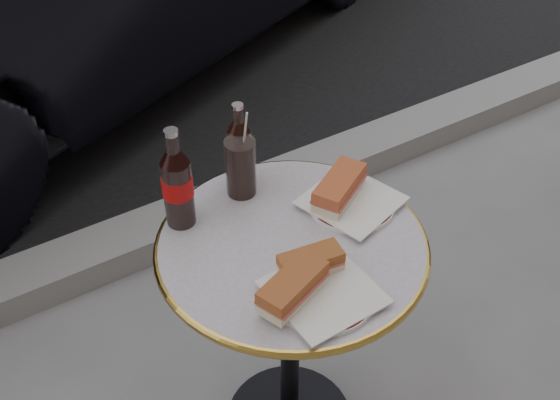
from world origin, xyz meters
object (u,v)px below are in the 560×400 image
cola_bottle_right (239,144)px  cola_glass (241,167)px  bistro_table (290,344)px  plate_right (351,203)px  plate_left (323,294)px  cola_bottle_left (176,178)px

cola_bottle_right → cola_glass: 0.06m
bistro_table → cola_glass: bearing=92.3°
bistro_table → plate_right: plate_right is taller
cola_bottle_right → plate_left: bearing=-96.1°
bistro_table → plate_left: plate_left is taller
plate_right → cola_bottle_right: bearing=128.4°
plate_right → cola_glass: 0.28m
cola_glass → plate_right: bearing=-42.4°
bistro_table → cola_glass: cola_glass is taller
plate_left → cola_bottle_right: (0.05, 0.43, 0.10)m
cola_bottle_right → cola_glass: (-0.02, -0.04, -0.03)m
cola_bottle_right → cola_bottle_left: bearing=-162.3°
cola_bottle_right → plate_right: bearing=-51.6°
bistro_table → plate_left: (-0.03, -0.17, 0.37)m
cola_bottle_left → cola_bottle_right: size_ratio=1.16×
cola_bottle_left → cola_glass: 0.18m
plate_left → cola_bottle_right: bearing=83.9°
plate_left → bistro_table: bearing=79.3°
cola_bottle_left → cola_glass: cola_bottle_left is taller
plate_left → cola_bottle_left: (-0.15, 0.37, 0.12)m
plate_left → cola_glass: 0.39m
cola_bottle_left → cola_glass: size_ratio=1.69×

